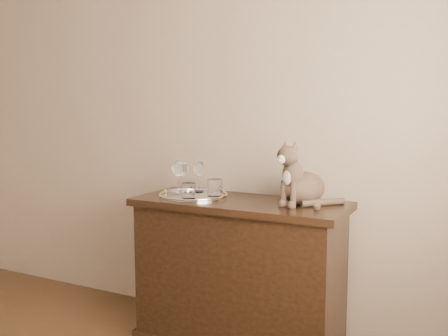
# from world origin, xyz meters

# --- Properties ---
(wall_back) EXTENTS (4.00, 0.10, 2.70)m
(wall_back) POSITION_xyz_m (0.00, 2.25, 1.35)
(wall_back) COLOR tan
(wall_back) RESTS_ON ground
(sideboard) EXTENTS (1.20, 0.50, 0.85)m
(sideboard) POSITION_xyz_m (0.60, 1.94, 0.42)
(sideboard) COLOR black
(sideboard) RESTS_ON ground
(tray) EXTENTS (0.40, 0.40, 0.01)m
(tray) POSITION_xyz_m (0.31, 1.93, 0.85)
(tray) COLOR white
(tray) RESTS_ON sideboard
(wine_glass_a) EXTENTS (0.07, 0.07, 0.19)m
(wine_glass_a) POSITION_xyz_m (0.19, 2.00, 0.95)
(wine_glass_a) COLOR silver
(wine_glass_a) RESTS_ON tray
(wine_glass_b) EXTENTS (0.07, 0.07, 0.19)m
(wine_glass_b) POSITION_xyz_m (0.28, 2.04, 0.95)
(wine_glass_b) COLOR silver
(wine_glass_b) RESTS_ON tray
(wine_glass_c) EXTENTS (0.08, 0.08, 0.20)m
(wine_glass_c) POSITION_xyz_m (0.20, 1.94, 0.96)
(wine_glass_c) COLOR silver
(wine_glass_c) RESTS_ON tray
(tumbler_b) EXTENTS (0.08, 0.08, 0.09)m
(tumbler_b) POSITION_xyz_m (0.33, 1.83, 0.90)
(tumbler_b) COLOR silver
(tumbler_b) RESTS_ON tray
(tumbler_c) EXTENTS (0.09, 0.09, 0.10)m
(tumbler_c) POSITION_xyz_m (0.43, 1.95, 0.91)
(tumbler_c) COLOR white
(tumbler_c) RESTS_ON tray
(cat) EXTENTS (0.43, 0.42, 0.35)m
(cat) POSITION_xyz_m (0.94, 2.01, 1.02)
(cat) COLOR #4C382D
(cat) RESTS_ON sideboard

